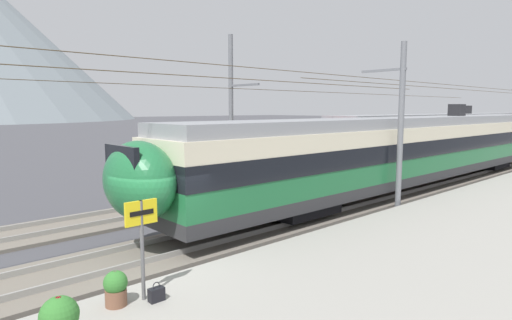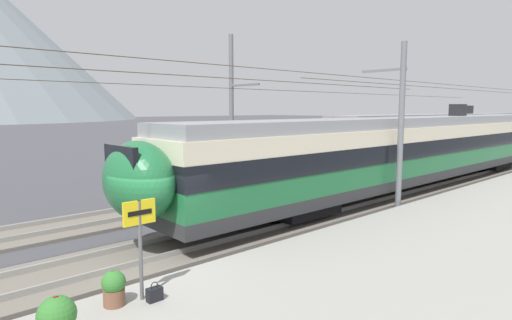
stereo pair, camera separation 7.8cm
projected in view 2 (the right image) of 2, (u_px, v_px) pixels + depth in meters
name	position (u px, v px, depth m)	size (l,w,h in m)	color
ground_plane	(166.00, 270.00, 11.39)	(400.00, 400.00, 0.00)	#424247
track_near	(144.00, 256.00, 12.27)	(120.00, 3.00, 0.28)	#6B6359
track_far	(83.00, 224.00, 15.72)	(120.00, 3.00, 0.28)	#6B6359
train_near_platform	(413.00, 148.00, 22.32)	(32.59, 2.97, 4.27)	#2D2D30
train_far_track	(441.00, 134.00, 34.82)	(30.28, 2.87, 4.27)	#2D2D30
catenary_mast_mid	(398.00, 121.00, 17.87)	(48.13, 2.11, 7.01)	slate
catenary_mast_far_side	(233.00, 111.00, 22.38)	(48.13, 2.31, 8.10)	slate
platform_sign	(140.00, 227.00, 8.73)	(0.70, 0.08, 2.10)	#59595B
handbag_near_sign	(155.00, 294.00, 8.81)	(0.32, 0.18, 0.41)	black
potted_plant_platform_edge	(57.00, 318.00, 7.06)	(0.64, 0.64, 0.88)	brown
potted_plant_by_shelter	(114.00, 287.00, 8.59)	(0.48, 0.48, 0.72)	brown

